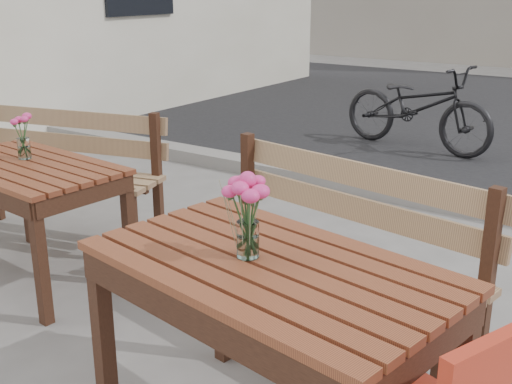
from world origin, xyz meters
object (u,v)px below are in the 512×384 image
main_table (270,295)px  second_table (28,183)px  bicycle (417,107)px  main_vase (248,205)px

main_table → second_table: bearing=175.9°
second_table → bicycle: 4.40m
main_table → second_table: (-1.99, 0.49, -0.06)m
second_table → main_table: bearing=-8.7°
main_table → bicycle: bicycle is taller
main_table → bicycle: bearing=114.5°
main_vase → bicycle: size_ratio=0.18×
main_vase → second_table: bearing=165.2°
main_table → main_vase: 0.33m
main_table → second_table: 2.05m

